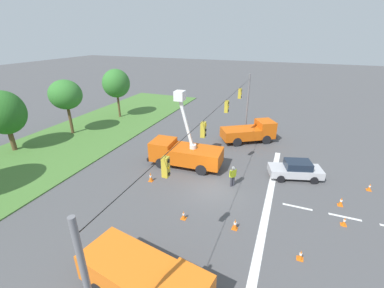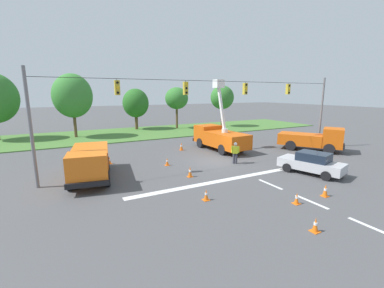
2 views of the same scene
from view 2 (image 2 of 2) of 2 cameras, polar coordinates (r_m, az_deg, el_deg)
ground_plane at (r=21.79m, az=5.44°, el=-3.87°), size 200.00×200.00×0.00m
grass_verge at (r=37.82m, az=-9.64°, el=2.60°), size 56.00×12.00×0.10m
lane_markings at (r=17.52m, az=15.79°, el=-8.08°), size 17.60×15.25×0.01m
signal_gantry at (r=21.05m, az=5.65°, el=8.24°), size 26.20×0.33×7.20m
tree_west at (r=35.76m, az=-25.02°, el=9.67°), size 4.76×4.75×8.03m
tree_centre at (r=40.68m, az=-12.41°, el=8.85°), size 3.92×4.16×6.31m
tree_east at (r=40.85m, az=-3.44°, el=10.08°), size 3.54×3.84×6.53m
tree_far_east at (r=43.45m, az=6.73°, el=10.22°), size 3.94×3.65×6.86m
utility_truck_bucket_lift at (r=26.01m, az=6.13°, el=1.71°), size 2.82×6.79×6.96m
utility_truck_support_near at (r=18.41m, az=-21.77°, el=-3.55°), size 3.35×6.67×2.22m
utility_truck_support_far at (r=28.27m, az=25.37°, el=1.01°), size 5.17×6.29×2.34m
sedan_silver at (r=20.21m, az=25.03°, el=-3.81°), size 2.92×4.62×1.56m
road_worker at (r=21.12m, az=9.59°, el=-1.68°), size 0.51×0.47×1.77m
traffic_cone_foreground_left at (r=17.71m, az=-0.44°, el=-6.16°), size 0.36×0.36×0.76m
traffic_cone_foreground_right at (r=21.94m, az=-17.83°, el=-3.52°), size 0.36×0.36×0.59m
traffic_cone_mid_left at (r=14.09m, az=3.16°, el=-11.21°), size 0.36×0.36×0.63m
traffic_cone_mid_right at (r=20.57m, az=-5.53°, el=-3.92°), size 0.36×0.36×0.64m
traffic_cone_near_bucket at (r=25.78m, az=-2.39°, el=-0.51°), size 0.36×0.36×0.81m
traffic_cone_lane_edge_b at (r=16.33m, az=27.51°, el=-9.14°), size 0.36×0.36×0.71m
traffic_cone_far_left at (r=14.70m, az=22.24°, el=-11.14°), size 0.36×0.36×0.61m
traffic_cone_far_right at (r=12.30m, az=25.74°, el=-15.90°), size 0.36×0.36×0.64m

